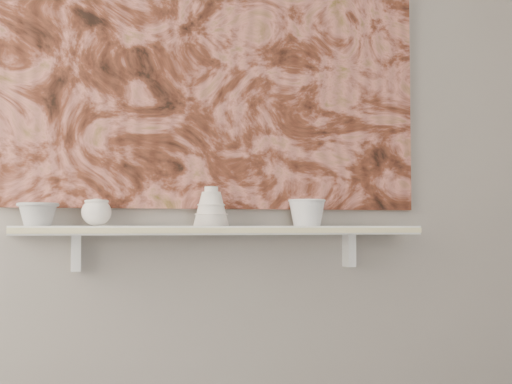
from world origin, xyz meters
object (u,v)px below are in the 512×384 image
object	(u,v)px
bowl_white	(307,212)
bowl_grey	(38,214)
painting	(219,55)
cup_cream	(96,212)
shelf	(224,230)
bell_vessel	(211,206)

from	to	relation	value
bowl_white	bowl_grey	bearing A→B (deg)	180.00
painting	cup_cream	xyz separation A→B (m)	(-0.43, -0.08, -0.57)
shelf	cup_cream	world-z (taller)	cup_cream
bell_vessel	shelf	bearing A→B (deg)	0.00
painting	bowl_white	world-z (taller)	painting
shelf	cup_cream	size ratio (longest dim) A/B	14.48
cup_cream	bell_vessel	world-z (taller)	bell_vessel
cup_cream	shelf	bearing A→B (deg)	0.00
painting	bowl_grey	distance (m)	0.84
painting	bell_vessel	world-z (taller)	painting
shelf	bowl_white	bearing A→B (deg)	0.00
painting	bowl_grey	xyz separation A→B (m)	(-0.61, -0.08, -0.57)
shelf	bowl_white	size ratio (longest dim) A/B	10.58
bell_vessel	bowl_white	bearing A→B (deg)	0.00
shelf	cup_cream	distance (m)	0.43
cup_cream	bell_vessel	size ratio (longest dim) A/B	0.72
bowl_white	painting	bearing A→B (deg)	165.03
bowl_grey	cup_cream	bearing A→B (deg)	0.00
cup_cream	bowl_white	bearing A→B (deg)	0.00
shelf	painting	distance (m)	0.63
painting	bowl_grey	world-z (taller)	painting
painting	bell_vessel	distance (m)	0.55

